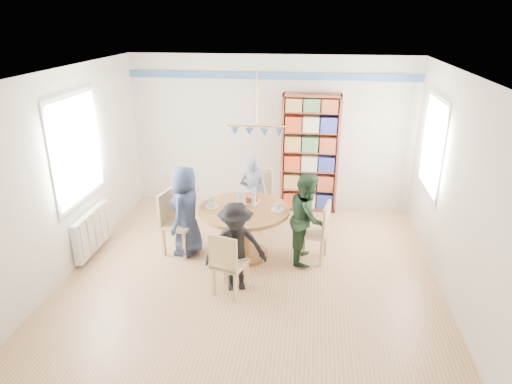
% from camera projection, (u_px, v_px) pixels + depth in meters
% --- Properties ---
extents(ground, '(5.00, 5.00, 0.00)m').
position_uv_depth(ground, '(252.00, 273.00, 6.28)').
color(ground, tan).
extents(room_shell, '(5.00, 5.00, 5.00)m').
position_uv_depth(room_shell, '(242.00, 140.00, 6.50)').
color(room_shell, white).
rests_on(room_shell, ground).
extents(radiator, '(0.12, 1.00, 0.60)m').
position_uv_depth(radiator, '(93.00, 231.00, 6.71)').
color(radiator, silver).
rests_on(radiator, ground).
extents(dining_table, '(1.30, 1.30, 0.75)m').
position_uv_depth(dining_table, '(244.00, 221.00, 6.55)').
color(dining_table, brown).
rests_on(dining_table, ground).
extents(chair_left, '(0.50, 0.50, 0.95)m').
position_uv_depth(chair_left, '(173.00, 220.00, 6.67)').
color(chair_left, tan).
rests_on(chair_left, ground).
extents(chair_right, '(0.46, 0.46, 0.88)m').
position_uv_depth(chair_right, '(319.00, 229.00, 6.46)').
color(chair_right, tan).
rests_on(chair_right, ground).
extents(chair_far, '(0.54, 0.54, 1.01)m').
position_uv_depth(chair_far, '(257.00, 196.00, 7.45)').
color(chair_far, tan).
rests_on(chair_far, ground).
extents(chair_near, '(0.48, 0.48, 0.87)m').
position_uv_depth(chair_near, '(227.00, 262.00, 5.63)').
color(chair_near, tan).
rests_on(chair_near, ground).
extents(person_left, '(0.52, 0.71, 1.34)m').
position_uv_depth(person_left, '(186.00, 211.00, 6.59)').
color(person_left, '#1B263D').
rests_on(person_left, ground).
extents(person_right, '(0.50, 0.64, 1.32)m').
position_uv_depth(person_right, '(307.00, 218.00, 6.40)').
color(person_right, black).
rests_on(person_right, ground).
extents(person_far, '(0.48, 0.34, 1.26)m').
position_uv_depth(person_far, '(253.00, 194.00, 7.32)').
color(person_far, gray).
rests_on(person_far, ground).
extents(person_near, '(0.86, 0.62, 1.20)m').
position_uv_depth(person_near, '(236.00, 247.00, 5.73)').
color(person_near, black).
rests_on(person_near, ground).
extents(bookshelf, '(0.99, 0.30, 2.09)m').
position_uv_depth(bookshelf, '(310.00, 155.00, 7.98)').
color(bookshelf, maroon).
rests_on(bookshelf, ground).
extents(tableware, '(1.14, 1.14, 0.30)m').
position_uv_depth(tableware, '(243.00, 203.00, 6.49)').
color(tableware, white).
rests_on(tableware, dining_table).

